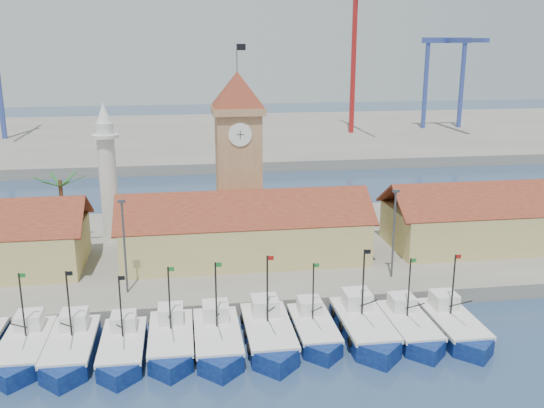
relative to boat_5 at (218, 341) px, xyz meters
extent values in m
plane|color=navy|center=(4.09, -2.39, -0.80)|extent=(400.00, 400.00, 0.00)
cube|color=gray|center=(4.09, 21.61, -0.05)|extent=(140.00, 32.00, 1.50)
cube|color=gray|center=(4.09, 107.61, 0.20)|extent=(240.00, 80.00, 2.00)
cube|color=#0B1456|center=(-15.30, 1.24, -0.30)|extent=(3.47, 7.86, 1.79)
cube|color=#0B1456|center=(-15.30, -2.69, -0.30)|extent=(3.47, 3.47, 1.79)
cube|color=silver|center=(-15.30, 1.24, 0.59)|extent=(3.54, 8.08, 0.35)
cube|color=silver|center=(-15.30, 3.20, 1.39)|extent=(2.08, 2.18, 1.39)
cylinder|color=black|center=(-15.30, 1.73, 3.37)|extent=(0.14, 0.14, 5.56)
cube|color=#197226|center=(-15.06, 1.73, 5.96)|extent=(0.50, 0.02, 0.35)
cube|color=#0B1456|center=(-11.64, 0.69, -0.29)|extent=(3.56, 8.05, 1.83)
cube|color=#0B1456|center=(-11.64, -3.34, -0.29)|extent=(3.56, 3.56, 1.83)
cube|color=silver|center=(-11.64, 0.69, 0.63)|extent=(3.63, 8.27, 0.36)
cube|color=silver|center=(-11.64, 2.70, 1.44)|extent=(2.13, 2.24, 1.42)
cylinder|color=black|center=(-11.64, 1.19, 3.47)|extent=(0.14, 0.14, 5.69)
cube|color=black|center=(-11.39, 1.19, 6.12)|extent=(0.51, 0.02, 0.36)
cube|color=#0B1456|center=(-7.59, 0.12, -0.32)|extent=(3.36, 7.60, 1.73)
cube|color=#0B1456|center=(-7.59, -3.68, -0.32)|extent=(3.36, 3.36, 1.73)
cube|color=silver|center=(-7.59, 0.12, 0.55)|extent=(3.42, 7.81, 0.34)
cube|color=silver|center=(-7.59, 2.01, 1.31)|extent=(2.01, 2.11, 1.34)
cylinder|color=black|center=(-7.59, 0.59, 3.23)|extent=(0.13, 0.13, 5.37)
cube|color=black|center=(-7.35, 0.59, 5.72)|extent=(0.48, 0.02, 0.34)
cube|color=#0B1456|center=(-3.77, 0.75, -0.30)|extent=(3.50, 7.91, 1.80)
cube|color=#0B1456|center=(-3.77, -3.21, -0.30)|extent=(3.49, 3.49, 1.80)
cube|color=silver|center=(-3.77, 0.75, 0.60)|extent=(3.57, 8.13, 0.35)
cube|color=silver|center=(-3.77, 2.73, 1.40)|extent=(2.10, 2.20, 1.40)
cylinder|color=black|center=(-3.77, 1.25, 3.40)|extent=(0.14, 0.14, 5.59)
cube|color=#197226|center=(-3.52, 1.25, 5.99)|extent=(0.50, 0.02, 0.35)
cube|color=#0B1456|center=(0.00, 0.41, -0.28)|extent=(3.64, 8.24, 1.87)
cube|color=#0B1456|center=(0.00, -3.71, -0.28)|extent=(3.64, 3.64, 1.87)
cube|color=silver|center=(0.00, 0.41, 0.66)|extent=(3.72, 8.47, 0.36)
cube|color=silver|center=(0.00, 2.47, 1.49)|extent=(2.19, 2.29, 1.46)
cylinder|color=black|center=(0.00, 0.93, 3.58)|extent=(0.15, 0.15, 5.83)
cube|color=#197226|center=(0.26, 0.93, 6.28)|extent=(0.52, 0.02, 0.36)
cube|color=#0B1456|center=(4.26, 0.65, -0.26)|extent=(3.77, 8.53, 1.94)
cube|color=#0B1456|center=(4.26, -3.61, -0.26)|extent=(3.77, 3.77, 1.94)
cube|color=silver|center=(4.26, 0.65, 0.71)|extent=(3.84, 8.76, 0.38)
cube|color=silver|center=(4.26, 2.78, 1.57)|extent=(2.26, 2.37, 1.51)
cylinder|color=black|center=(4.26, 1.19, 3.73)|extent=(0.15, 0.15, 6.03)
cube|color=#A5140F|center=(4.53, 1.19, 6.52)|extent=(0.54, 0.02, 0.38)
cube|color=#0B1456|center=(8.23, 1.04, -0.33)|extent=(3.27, 7.40, 1.68)
cube|color=#0B1456|center=(8.23, -2.66, -0.33)|extent=(3.27, 3.27, 1.68)
cube|color=silver|center=(8.23, 1.04, 0.51)|extent=(3.33, 7.60, 0.33)
cube|color=silver|center=(8.23, 2.89, 1.26)|extent=(1.96, 2.05, 1.31)
cylinder|color=black|center=(8.23, 1.51, 3.13)|extent=(0.13, 0.13, 5.23)
cube|color=#197226|center=(8.46, 1.51, 5.55)|extent=(0.47, 0.02, 0.33)
cube|color=#0B1456|center=(12.50, 0.69, -0.25)|extent=(3.81, 8.63, 1.96)
cube|color=#0B1456|center=(12.50, -3.62, -0.25)|extent=(3.81, 3.81, 1.96)
cube|color=silver|center=(12.50, 0.69, 0.73)|extent=(3.89, 8.87, 0.38)
cube|color=silver|center=(12.50, 2.85, 1.60)|extent=(2.29, 2.40, 1.53)
cylinder|color=black|center=(12.50, 1.24, 3.78)|extent=(0.15, 0.15, 6.10)
cube|color=black|center=(12.77, 1.24, 6.61)|extent=(0.54, 0.02, 0.38)
cube|color=#0B1456|center=(16.40, 0.25, -0.31)|extent=(3.40, 7.70, 1.75)
cube|color=#0B1456|center=(16.40, -3.60, -0.31)|extent=(3.40, 3.40, 1.75)
cube|color=silver|center=(16.40, 0.25, 0.57)|extent=(3.47, 7.92, 0.34)
cube|color=silver|center=(16.40, 2.17, 1.34)|extent=(2.04, 2.14, 1.36)
cylinder|color=black|center=(16.40, 0.73, 3.29)|extent=(0.14, 0.14, 5.45)
cube|color=#197226|center=(16.65, 0.73, 5.82)|extent=(0.49, 0.02, 0.34)
cube|color=#0B1456|center=(20.23, -0.08, -0.29)|extent=(3.53, 7.98, 1.81)
cube|color=#0B1456|center=(20.23, -4.07, -0.29)|extent=(3.53, 3.53, 1.81)
cube|color=silver|center=(20.23, -0.08, 0.61)|extent=(3.60, 8.20, 0.35)
cube|color=silver|center=(20.23, 1.91, 1.42)|extent=(2.12, 2.22, 1.41)
cylinder|color=black|center=(20.23, 0.42, 3.43)|extent=(0.14, 0.14, 5.64)
cube|color=#A5140F|center=(20.48, 0.42, 6.05)|extent=(0.50, 0.02, 0.35)
cube|color=tan|center=(4.09, 17.61, 2.95)|extent=(26.00, 10.00, 4.50)
cube|color=#964126|center=(4.09, 15.11, 6.70)|extent=(27.04, 5.13, 3.21)
cube|color=#964126|center=(4.09, 20.11, 6.70)|extent=(27.04, 5.13, 3.21)
cube|color=tan|center=(36.09, 17.61, 2.95)|extent=(30.00, 10.00, 4.50)
cube|color=#964126|center=(36.09, 15.11, 6.70)|extent=(31.20, 5.13, 3.21)
cube|color=#964126|center=(36.09, 20.11, 6.70)|extent=(31.20, 5.13, 3.21)
cube|color=tan|center=(4.09, 23.61, 8.20)|extent=(5.00, 5.00, 15.00)
cube|color=tan|center=(4.09, 23.61, 16.10)|extent=(5.80, 5.80, 0.80)
pyramid|color=#964126|center=(4.09, 23.61, 18.40)|extent=(5.80, 5.80, 4.00)
cylinder|color=white|center=(4.09, 21.06, 13.70)|extent=(2.60, 0.15, 2.60)
cube|color=black|center=(4.09, 20.98, 13.70)|extent=(0.08, 0.02, 1.00)
cube|color=black|center=(4.09, 20.98, 13.70)|extent=(0.80, 0.02, 0.08)
cylinder|color=#3F3F44|center=(4.09, 23.61, 21.90)|extent=(0.10, 0.10, 3.00)
cube|color=black|center=(4.59, 23.61, 23.00)|extent=(1.00, 0.03, 0.70)
cylinder|color=silver|center=(-10.91, 25.61, 7.70)|extent=(2.00, 2.00, 14.00)
cylinder|color=silver|center=(-10.91, 25.61, 13.20)|extent=(3.00, 3.00, 0.40)
cone|color=silver|center=(-10.91, 25.61, 15.80)|extent=(1.80, 1.80, 2.40)
cylinder|color=brown|center=(-15.91, 23.61, 4.70)|extent=(0.44, 0.44, 8.00)
cube|color=#1F5D24|center=(-14.51, 23.61, 8.50)|extent=(2.80, 0.35, 1.18)
cube|color=#1F5D24|center=(-15.21, 24.82, 8.50)|extent=(1.71, 2.60, 1.18)
cube|color=#1F5D24|center=(-16.61, 24.82, 8.50)|extent=(1.71, 2.60, 1.18)
cube|color=#1F5D24|center=(-17.31, 23.61, 8.50)|extent=(2.80, 0.35, 1.18)
cube|color=#1F5D24|center=(-16.61, 22.40, 8.50)|extent=(1.71, 2.60, 1.18)
cube|color=#1F5D24|center=(-15.21, 22.40, 8.50)|extent=(1.71, 2.60, 1.18)
cylinder|color=#3F3F44|center=(-7.91, 9.61, 5.20)|extent=(0.20, 0.20, 9.00)
cube|color=#3F3F44|center=(-7.91, 9.61, 9.60)|extent=(0.70, 0.25, 0.25)
cylinder|color=#3F3F44|center=(18.09, 9.61, 5.20)|extent=(0.20, 0.20, 9.00)
cube|color=#3F3F44|center=(18.09, 9.61, 9.60)|extent=(0.70, 0.25, 0.25)
cube|color=#A7191A|center=(40.05, 102.61, 19.92)|extent=(1.00, 1.00, 37.43)
cube|color=#33469C|center=(61.09, 107.61, 12.20)|extent=(0.90, 0.90, 22.00)
cube|color=#33469C|center=(71.09, 107.61, 12.20)|extent=(0.90, 0.90, 22.00)
cube|color=#33469C|center=(66.09, 107.61, 23.70)|extent=(13.00, 1.40, 1.40)
cube|color=#33469C|center=(66.09, 97.61, 23.70)|extent=(1.40, 22.00, 1.00)
camera|label=1|loc=(-2.26, -44.91, 23.74)|focal=40.00mm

